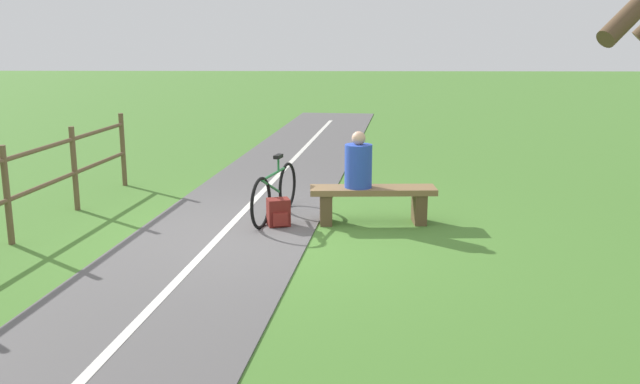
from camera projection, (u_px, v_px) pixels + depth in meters
name	position (u px, v px, depth m)	size (l,w,h in m)	color
ground_plane	(261.00, 235.00, 8.89)	(80.00, 80.00, 0.00)	#477A2D
bench	(373.00, 199.00, 9.39)	(1.71, 0.50, 0.50)	brown
person_seated	(358.00, 164.00, 9.28)	(0.38, 0.38, 0.76)	#2847B7
bicycle	(275.00, 193.00, 9.61)	(0.50, 1.74, 0.88)	black
backpack	(279.00, 213.00, 9.24)	(0.34, 0.33, 0.38)	maroon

